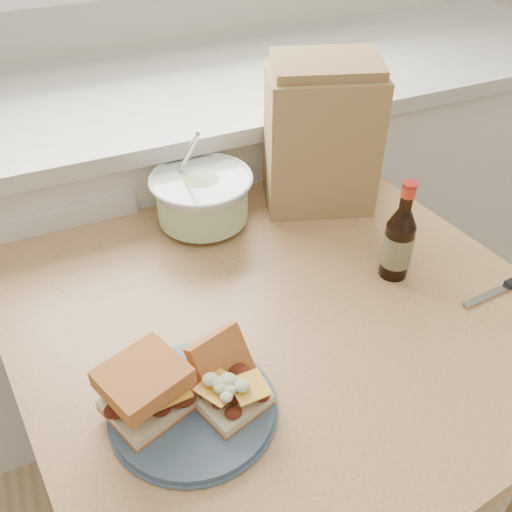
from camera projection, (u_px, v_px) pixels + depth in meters
name	position (u px, v px, depth m)	size (l,w,h in m)	color
cabinet_run	(196.00, 226.00, 1.78)	(2.50, 0.64, 0.94)	silver
dining_table	(275.00, 346.00, 1.14)	(1.06, 1.06, 0.78)	tan
plate	(193.00, 408.00, 0.88)	(0.25, 0.25, 0.02)	#405368
sandwich_left	(145.00, 389.00, 0.84)	(0.15, 0.14, 0.09)	beige
sandwich_right	(228.00, 381.00, 0.87)	(0.12, 0.16, 0.08)	beige
coleslaw_bowl	(202.00, 200.00, 1.23)	(0.22, 0.22, 0.22)	silver
beer_bottle	(398.00, 242.00, 1.08)	(0.06, 0.06, 0.21)	black
knife	(512.00, 284.00, 1.10)	(0.18, 0.03, 0.01)	silver
paper_bag	(321.00, 141.00, 1.24)	(0.24, 0.15, 0.31)	#A2814E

